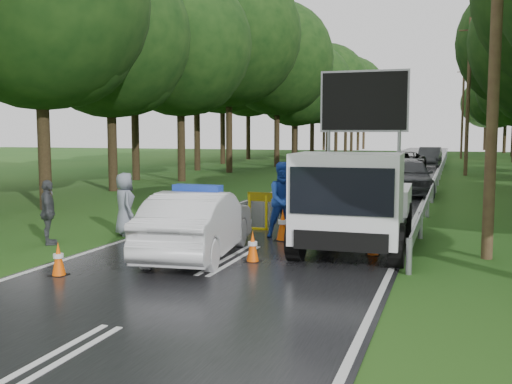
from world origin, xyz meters
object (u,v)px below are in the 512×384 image
at_px(work_truck, 355,201).
at_px(police_sedan, 198,224).
at_px(queue_car_fourth, 430,157).
at_px(queue_car_first, 409,176).
at_px(officer, 296,195).
at_px(queue_car_second, 406,171).
at_px(barrier, 292,203).
at_px(civilian, 284,200).
at_px(queue_car_third, 405,162).

bearing_deg(work_truck, police_sedan, -150.87).
relative_size(police_sedan, queue_car_fourth, 0.95).
bearing_deg(queue_car_first, police_sedan, -110.82).
relative_size(officer, queue_car_second, 0.40).
distance_m(barrier, queue_car_first, 11.38).
bearing_deg(barrier, queue_car_second, 85.87).
relative_size(civilian, queue_car_second, 0.44).
relative_size(queue_car_second, queue_car_fourth, 0.94).
relative_size(civilian, queue_car_first, 0.41).
bearing_deg(queue_car_second, officer, -95.96).
bearing_deg(queue_car_second, queue_car_third, 95.90).
height_order(police_sedan, queue_car_second, police_sedan).
distance_m(police_sedan, queue_car_second, 21.03).
xyz_separation_m(work_truck, queue_car_first, (0.27, 12.97, -0.33)).
distance_m(queue_car_second, queue_car_fourth, 16.72).
bearing_deg(queue_car_first, civilian, -108.75).
distance_m(barrier, queue_car_fourth, 33.93).
height_order(barrier, civilian, civilian).
xyz_separation_m(barrier, civilian, (0.00, -0.78, 0.17)).
bearing_deg(queue_car_first, queue_car_third, 87.29).
bearing_deg(queue_car_fourth, civilian, -91.92).
bearing_deg(queue_car_fourth, police_sedan, -93.32).
bearing_deg(queue_car_third, civilian, -84.62).
xyz_separation_m(queue_car_third, queue_car_fourth, (1.45, 6.83, 0.09)).
height_order(barrier, officer, officer).
bearing_deg(police_sedan, queue_car_second, -105.98).
bearing_deg(queue_car_first, barrier, -109.50).
bearing_deg(barrier, queue_car_first, 79.94).
distance_m(work_truck, barrier, 2.73).
distance_m(police_sedan, officer, 5.00).
xyz_separation_m(officer, queue_car_second, (1.93, 15.93, -0.24)).
relative_size(barrier, queue_car_second, 0.58).
relative_size(officer, civilian, 0.91).
xyz_separation_m(barrier, queue_car_first, (2.28, 11.15, -0.00)).
relative_size(work_truck, queue_car_second, 1.19).
bearing_deg(officer, civilian, 98.71).
relative_size(work_truck, officer, 3.00).
bearing_deg(civilian, work_truck, -63.97).
distance_m(work_truck, civilian, 2.27).
bearing_deg(queue_car_fourth, queue_car_third, -100.12).
xyz_separation_m(queue_car_first, queue_car_second, (-0.59, 6.00, -0.16)).
distance_m(officer, queue_car_third, 25.82).
relative_size(police_sedan, work_truck, 0.85).
height_order(officer, civilian, civilian).
distance_m(work_truck, queue_car_second, 18.98).
distance_m(barrier, queue_car_third, 27.04).
distance_m(civilian, queue_car_third, 27.81).
bearing_deg(officer, queue_car_third, -90.39).
xyz_separation_m(queue_car_first, queue_car_fourth, (0.00, 22.71, -0.02)).
distance_m(queue_car_second, queue_car_third, 9.91).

